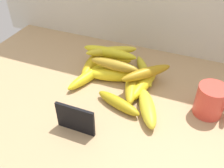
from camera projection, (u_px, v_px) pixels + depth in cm
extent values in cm
cube|color=tan|center=(102.00, 108.00, 76.77)|extent=(110.00, 76.00, 3.00)
cube|color=black|center=(75.00, 119.00, 65.51)|extent=(11.00, 0.80, 8.40)
cube|color=olive|center=(78.00, 127.00, 68.53)|extent=(9.90, 1.20, 0.60)
cylinder|color=#D44236|center=(210.00, 100.00, 70.44)|extent=(8.27, 8.27, 9.41)
ellipsoid|color=#AF9917|center=(118.00, 103.00, 73.95)|extent=(15.67, 8.17, 3.48)
ellipsoid|color=gold|center=(147.00, 108.00, 71.75)|extent=(10.69, 16.20, 4.33)
ellipsoid|color=yellow|center=(109.00, 61.00, 91.06)|extent=(16.40, 10.43, 4.12)
ellipsoid|color=gold|center=(91.00, 65.00, 88.77)|extent=(6.45, 17.25, 4.14)
ellipsoid|color=yellow|center=(114.00, 75.00, 84.17)|extent=(18.96, 9.57, 4.30)
ellipsoid|color=yellow|center=(89.00, 75.00, 84.59)|extent=(9.48, 19.57, 3.58)
ellipsoid|color=gold|center=(144.00, 71.00, 87.08)|extent=(11.78, 17.32, 3.22)
ellipsoid|color=yellow|center=(144.00, 84.00, 80.77)|extent=(7.10, 19.73, 4.04)
ellipsoid|color=gold|center=(132.00, 85.00, 80.23)|extent=(8.62, 18.57, 4.18)
ellipsoid|color=#AB8825|center=(114.00, 65.00, 81.96)|extent=(17.00, 3.85, 3.54)
ellipsoid|color=gold|center=(112.00, 51.00, 89.43)|extent=(17.47, 12.39, 3.29)
ellipsoid|color=yellow|center=(110.00, 52.00, 88.45)|extent=(20.09, 3.66, 3.54)
ellipsoid|color=#A98017|center=(146.00, 73.00, 79.08)|extent=(14.62, 15.31, 3.38)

